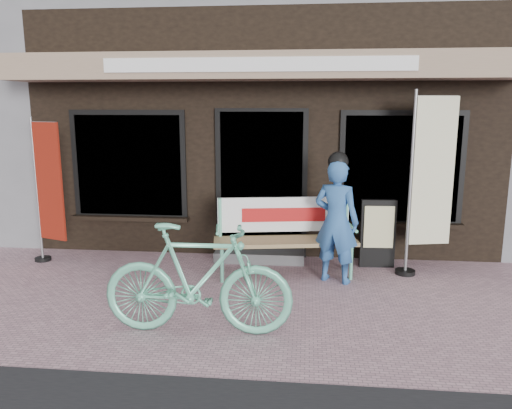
# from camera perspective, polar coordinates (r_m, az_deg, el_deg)

# --- Properties ---
(ground) EXTENTS (70.00, 70.00, 0.00)m
(ground) POSITION_cam_1_polar(r_m,az_deg,el_deg) (5.76, -1.25, -11.69)
(ground) COLOR #B28894
(ground) RESTS_ON ground
(storefront) EXTENTS (7.00, 6.77, 6.00)m
(storefront) POSITION_cam_1_polar(r_m,az_deg,el_deg) (10.26, 2.22, 15.51)
(storefront) COLOR black
(storefront) RESTS_ON ground
(bench) EXTENTS (1.94, 0.78, 1.02)m
(bench) POSITION_cam_1_polar(r_m,az_deg,el_deg) (6.69, 3.28, -2.94)
(bench) COLOR #68CCA5
(bench) RESTS_ON ground
(person) EXTENTS (0.68, 0.57, 1.68)m
(person) POSITION_cam_1_polar(r_m,az_deg,el_deg) (6.40, 9.17, -1.65)
(person) COLOR #2D5D9E
(person) RESTS_ON ground
(bicycle) EXTENTS (1.89, 0.56, 1.13)m
(bicycle) POSITION_cam_1_polar(r_m,az_deg,el_deg) (5.00, -6.68, -8.49)
(bicycle) COLOR #68CCA5
(bicycle) RESTS_ON ground
(nobori_red) EXTENTS (0.62, 0.32, 2.09)m
(nobori_red) POSITION_cam_1_polar(r_m,az_deg,el_deg) (7.62, -22.73, 1.61)
(nobori_red) COLOR gray
(nobori_red) RESTS_ON ground
(nobori_cream) EXTENTS (0.73, 0.32, 2.44)m
(nobori_cream) POSITION_cam_1_polar(r_m,az_deg,el_deg) (6.91, 19.14, 2.49)
(nobori_cream) COLOR gray
(nobori_cream) RESTS_ON ground
(menu_stand) EXTENTS (0.49, 0.13, 0.96)m
(menu_stand) POSITION_cam_1_polar(r_m,az_deg,el_deg) (7.17, 13.75, -3.16)
(menu_stand) COLOR black
(menu_stand) RESTS_ON ground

